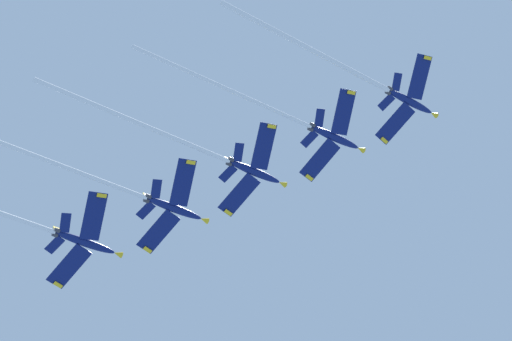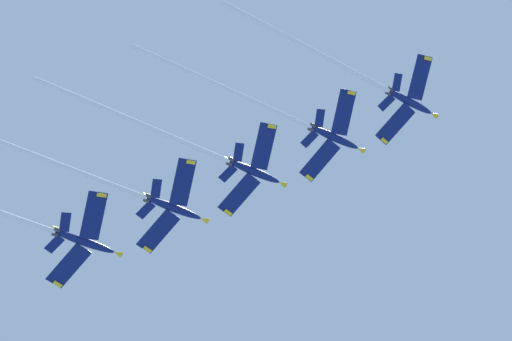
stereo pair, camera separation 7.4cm
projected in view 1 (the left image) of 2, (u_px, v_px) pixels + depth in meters
jet_lead at (363, 77)px, 160.91m from camera, size 49.58×20.13×21.92m
jet_second at (300, 122)px, 158.15m from camera, size 48.62×20.14×21.27m
jet_third at (211, 154)px, 152.77m from camera, size 48.58×20.12×22.85m
jet_fourth at (122, 189)px, 148.92m from camera, size 54.01×20.12×24.33m
jet_fifth at (31, 224)px, 144.81m from camera, size 50.66×20.11×22.29m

